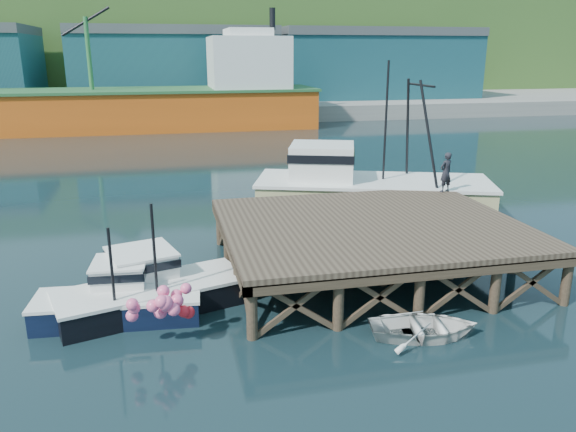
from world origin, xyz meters
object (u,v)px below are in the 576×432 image
object	(u,v)px
trawler	(368,187)
dinghy	(424,327)
boat_black	(150,288)
boat_navy	(119,298)
dockworker	(446,172)

from	to	relation	value
trawler	dinghy	size ratio (longest dim) A/B	3.83
boat_black	boat_navy	bearing A→B (deg)	-169.50
trawler	dockworker	xyz separation A→B (m)	(2.75, -3.29, 1.38)
boat_navy	dockworker	bearing A→B (deg)	26.29
dockworker	boat_navy	bearing A→B (deg)	1.77
boat_black	trawler	xyz separation A→B (m)	(11.52, 8.90, 0.98)
boat_navy	boat_black	distance (m)	1.16
boat_black	trawler	bearing A→B (deg)	21.00
boat_navy	dinghy	world-z (taller)	boat_navy
trawler	dockworker	bearing A→B (deg)	-31.10
boat_black	trawler	size ratio (longest dim) A/B	0.52
trawler	boat_navy	bearing A→B (deg)	-124.16
boat_navy	dockworker	size ratio (longest dim) A/B	2.88
boat_navy	trawler	xyz separation A→B (m)	(12.55, 9.43, 1.03)
boat_navy	dinghy	xyz separation A→B (m)	(9.59, -3.68, -0.34)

